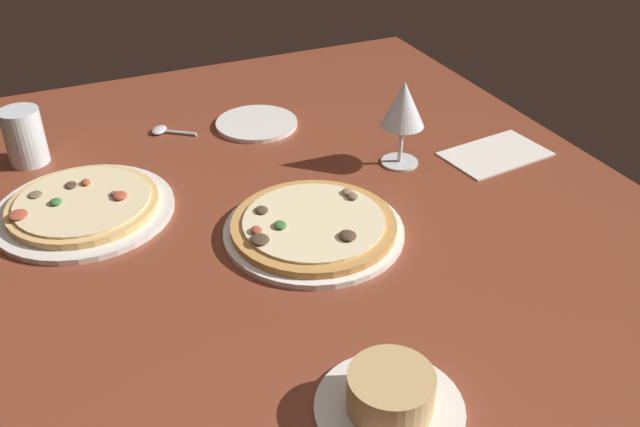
{
  "coord_description": "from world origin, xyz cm",
  "views": [
    {
      "loc": [
        -81.88,
        37.67,
        65.04
      ],
      "look_at": [
        -0.64,
        1.35,
        7.0
      ],
      "focal_mm": 38.53,
      "sensor_mm": 36.0,
      "label": 1
    }
  ],
  "objects": [
    {
      "name": "dining_table",
      "position": [
        0.0,
        0.0,
        2.0
      ],
      "size": [
        150.0,
        110.0,
        4.0
      ],
      "primitive_type": "cube",
      "color": "brown",
      "rests_on": "ground"
    },
    {
      "name": "pizza_main",
      "position": [
        -1.28,
        2.73,
        5.22
      ],
      "size": [
        28.16,
        28.16,
        3.36
      ],
      "color": "white",
      "rests_on": "dining_table"
    },
    {
      "name": "pizza_side",
      "position": [
        19.46,
        34.44,
        5.17
      ],
      "size": [
        28.89,
        28.89,
        3.39
      ],
      "color": "silver",
      "rests_on": "dining_table"
    },
    {
      "name": "ramekin_on_saucer",
      "position": [
        -36.95,
        9.03,
        6.26
      ],
      "size": [
        17.1,
        17.1,
        5.6
      ],
      "color": "silver",
      "rests_on": "dining_table"
    },
    {
      "name": "wine_glass_far",
      "position": [
        13.15,
        -20.8,
        15.13
      ],
      "size": [
        7.81,
        7.81,
        15.85
      ],
      "color": "silver",
      "rests_on": "dining_table"
    },
    {
      "name": "water_glass",
      "position": [
        41.29,
        41.02,
        8.55
      ],
      "size": [
        7.05,
        7.05,
        10.31
      ],
      "color": "silver",
      "rests_on": "dining_table"
    },
    {
      "name": "side_plate",
      "position": [
        38.66,
        -2.14,
        4.45
      ],
      "size": [
        16.48,
        16.48,
        0.9
      ],
      "primitive_type": "cylinder",
      "color": "silver",
      "rests_on": "dining_table"
    },
    {
      "name": "paper_menu",
      "position": [
        8.59,
        -38.85,
        4.15
      ],
      "size": [
        13.99,
        20.43,
        0.3
      ],
      "primitive_type": "cube",
      "rotation": [
        0.0,
        0.0,
        0.12
      ],
      "color": "silver",
      "rests_on": "dining_table"
    },
    {
      "name": "spoon",
      "position": [
        43.16,
        15.77,
        4.46
      ],
      "size": [
        7.39,
        8.82,
        1.0
      ],
      "color": "silver",
      "rests_on": "dining_table"
    }
  ]
}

